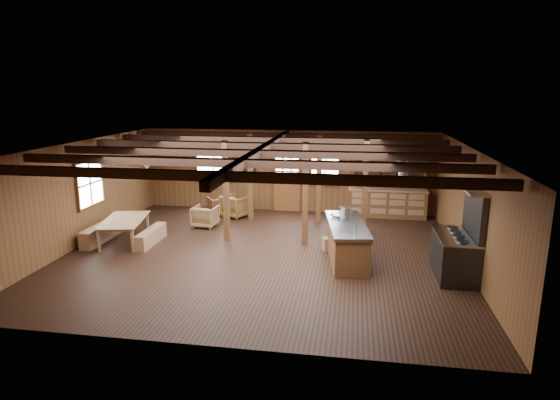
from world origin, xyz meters
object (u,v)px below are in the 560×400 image
(armchair_b, at_px, (236,206))
(armchair_c, at_px, (205,216))
(commercial_range, at_px, (458,249))
(kitchen_island, at_px, (346,241))
(dining_table, at_px, (126,231))
(armchair_a, at_px, (219,206))

(armchair_b, xyz_separation_m, armchair_c, (-0.64, -1.28, -0.04))
(commercial_range, bearing_deg, kitchen_island, 164.38)
(kitchen_island, distance_m, dining_table, 6.07)
(armchair_a, relative_size, armchair_b, 0.85)
(commercial_range, xyz_separation_m, armchair_c, (-6.85, 2.91, -0.34))
(armchair_b, bearing_deg, commercial_range, 173.00)
(commercial_range, distance_m, armchair_c, 7.45)
(dining_table, bearing_deg, armchair_b, -48.59)
(kitchen_island, xyz_separation_m, armchair_c, (-4.36, 2.21, -0.15))
(armchair_a, distance_m, armchair_c, 1.44)
(armchair_a, height_order, armchair_b, armchair_b)
(armchair_a, bearing_deg, armchair_b, 130.89)
(dining_table, bearing_deg, armchair_c, -54.59)
(commercial_range, height_order, dining_table, commercial_range)
(armchair_a, bearing_deg, dining_table, 27.10)
(commercial_range, relative_size, armchair_c, 2.91)
(dining_table, distance_m, armchair_a, 3.67)
(kitchen_island, bearing_deg, armchair_c, 144.82)
(kitchen_island, xyz_separation_m, dining_table, (-6.05, 0.39, -0.15))
(commercial_range, distance_m, dining_table, 8.62)
(kitchen_island, xyz_separation_m, armchair_a, (-4.36, 3.65, -0.17))
(kitchen_island, distance_m, armchair_b, 5.10)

